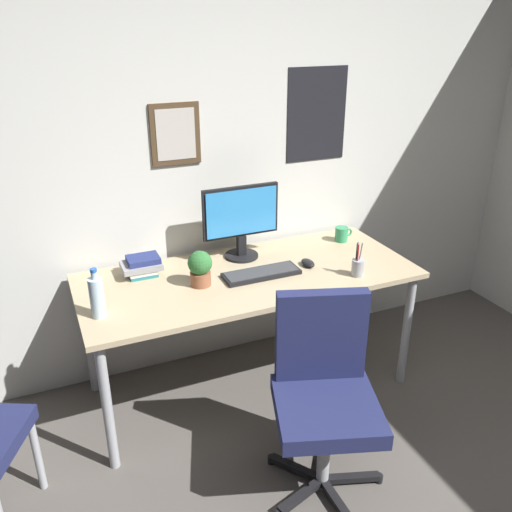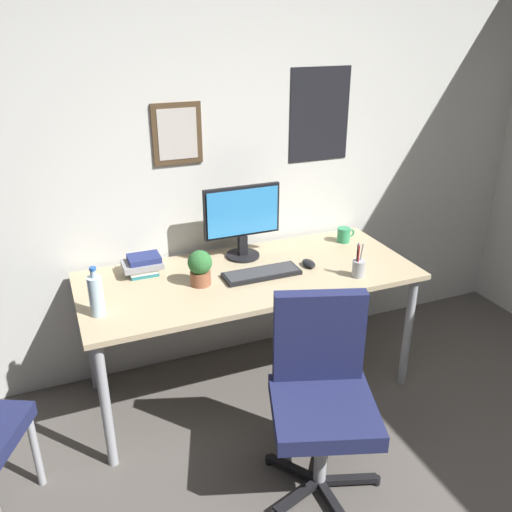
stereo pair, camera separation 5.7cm
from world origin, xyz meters
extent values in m
cube|color=silver|center=(0.00, 2.15, 1.30)|extent=(4.40, 0.08, 2.60)
cube|color=#4C3823|center=(-0.31, 2.11, 1.48)|extent=(0.28, 0.02, 0.34)
cube|color=beige|center=(-0.31, 2.09, 1.48)|extent=(0.22, 0.00, 0.28)
cube|color=black|center=(0.58, 2.11, 1.52)|extent=(0.40, 0.01, 0.56)
cube|color=tan|center=(-0.06, 1.68, 0.74)|extent=(1.87, 0.79, 0.03)
cylinder|color=#9EA0A5|center=(-0.93, 1.34, 0.36)|extent=(0.05, 0.05, 0.73)
cylinder|color=#9EA0A5|center=(0.82, 1.34, 0.36)|extent=(0.05, 0.05, 0.73)
cylinder|color=#9EA0A5|center=(-0.93, 2.01, 0.36)|extent=(0.05, 0.05, 0.73)
cylinder|color=#9EA0A5|center=(0.82, 2.01, 0.36)|extent=(0.05, 0.05, 0.73)
cube|color=#1E234C|center=(-0.04, 0.82, 0.46)|extent=(0.58, 0.58, 0.08)
cube|color=#1E234C|center=(0.03, 1.01, 0.72)|extent=(0.42, 0.20, 0.45)
cylinder|color=#9EA0A5|center=(-0.04, 0.82, 0.21)|extent=(0.08, 0.08, 0.42)
cube|color=black|center=(0.10, 0.78, 0.04)|extent=(0.28, 0.13, 0.03)
cylinder|color=black|center=(0.23, 0.73, 0.02)|extent=(0.05, 0.05, 0.04)
cube|color=black|center=(0.05, 0.93, 0.04)|extent=(0.20, 0.25, 0.03)
cylinder|color=black|center=(0.13, 1.04, 0.02)|extent=(0.05, 0.05, 0.04)
cube|color=black|center=(-0.12, 0.93, 0.04)|extent=(0.20, 0.25, 0.03)
cylinder|color=black|center=(-0.20, 1.05, 0.02)|extent=(0.05, 0.05, 0.04)
cube|color=black|center=(-0.17, 0.78, 0.04)|extent=(0.28, 0.12, 0.03)
cube|color=black|center=(-0.04, 0.68, 0.04)|extent=(0.04, 0.28, 0.03)
cylinder|color=#9EA0A5|center=(-1.27, 1.34, 0.20)|extent=(0.05, 0.05, 0.41)
cylinder|color=black|center=(-0.01, 1.91, 0.77)|extent=(0.20, 0.20, 0.01)
cube|color=black|center=(-0.01, 1.91, 0.83)|extent=(0.05, 0.04, 0.12)
cube|color=black|center=(-0.01, 1.92, 1.04)|extent=(0.46, 0.02, 0.30)
cube|color=#338CD8|center=(-0.01, 1.90, 1.04)|extent=(0.43, 0.00, 0.27)
cube|color=black|center=(0.00, 1.63, 0.77)|extent=(0.43, 0.15, 0.02)
cube|color=#38383A|center=(0.00, 1.63, 0.78)|extent=(0.41, 0.13, 0.00)
ellipsoid|color=black|center=(0.30, 1.64, 0.78)|extent=(0.06, 0.11, 0.04)
cylinder|color=silver|center=(-0.89, 1.53, 0.86)|extent=(0.07, 0.07, 0.20)
cylinder|color=silver|center=(-0.89, 1.53, 0.98)|extent=(0.03, 0.03, 0.04)
cylinder|color=#2659B2|center=(-0.89, 1.53, 1.00)|extent=(0.03, 0.03, 0.02)
cylinder|color=#2D8C59|center=(0.67, 1.89, 0.80)|extent=(0.08, 0.08, 0.09)
torus|color=#2D8C59|center=(0.72, 1.89, 0.81)|extent=(0.05, 0.01, 0.05)
cylinder|color=brown|center=(-0.34, 1.65, 0.80)|extent=(0.11, 0.11, 0.07)
sphere|color=#2D6B33|center=(-0.34, 1.65, 0.89)|extent=(0.13, 0.13, 0.13)
ellipsoid|color=#287A38|center=(-0.37, 1.68, 0.89)|extent=(0.07, 0.08, 0.02)
ellipsoid|color=#287A38|center=(-0.31, 1.68, 0.89)|extent=(0.07, 0.08, 0.02)
ellipsoid|color=#287A38|center=(-0.37, 1.62, 0.91)|extent=(0.08, 0.07, 0.02)
cylinder|color=#9EA0A5|center=(0.49, 1.42, 0.81)|extent=(0.07, 0.07, 0.09)
cylinder|color=#263FBF|center=(0.49, 1.43, 0.88)|extent=(0.01, 0.01, 0.13)
cylinder|color=red|center=(0.48, 1.41, 0.88)|extent=(0.01, 0.01, 0.13)
cylinder|color=black|center=(0.48, 1.43, 0.88)|extent=(0.01, 0.01, 0.13)
cylinder|color=#9EA0A5|center=(0.50, 1.42, 0.89)|extent=(0.01, 0.03, 0.14)
cylinder|color=#9EA0A5|center=(0.48, 1.42, 0.89)|extent=(0.01, 0.02, 0.14)
cube|color=#26727A|center=(-0.60, 1.90, 0.77)|extent=(0.15, 0.14, 0.02)
cube|color=silver|center=(-0.61, 1.89, 0.79)|extent=(0.15, 0.12, 0.02)
cube|color=gray|center=(-0.61, 1.90, 0.81)|extent=(0.22, 0.16, 0.03)
cube|color=navy|center=(-0.59, 1.91, 0.85)|extent=(0.17, 0.13, 0.03)
camera|label=1|loc=(-1.09, -0.82, 2.08)|focal=37.84mm
camera|label=2|loc=(-1.04, -0.84, 2.08)|focal=37.84mm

